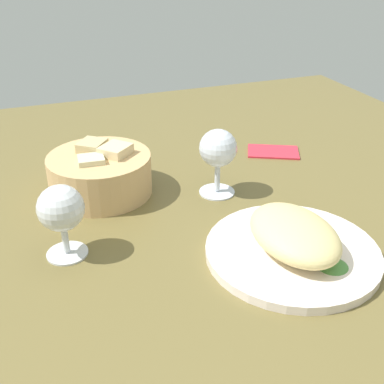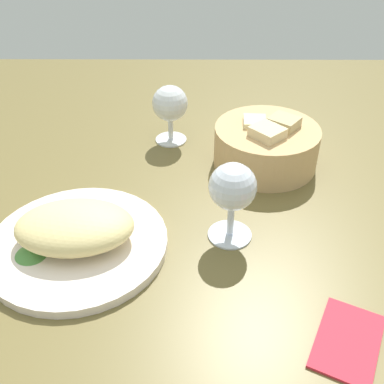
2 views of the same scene
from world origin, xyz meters
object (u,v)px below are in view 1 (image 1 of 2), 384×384
object	(u,v)px
bread_basket	(100,173)
wine_glass_near	(218,152)
folded_napkin	(273,151)
wine_glass_far	(61,211)
plate	(292,252)

from	to	relation	value
bread_basket	wine_glass_near	xyz separation A→B (cm)	(-7.63, -20.00, 4.28)
bread_basket	folded_napkin	size ratio (longest dim) A/B	1.70
wine_glass_near	wine_glass_far	size ratio (longest dim) A/B	1.08
bread_basket	wine_glass_far	size ratio (longest dim) A/B	1.63
plate	bread_basket	world-z (taller)	bread_basket
bread_basket	folded_napkin	world-z (taller)	bread_basket
bread_basket	folded_napkin	xyz separation A→B (cm)	(5.07, -38.81, -3.61)
bread_basket	wine_glass_far	bearing A→B (deg)	153.62
wine_glass_far	folded_napkin	world-z (taller)	wine_glass_far
plate	wine_glass_far	xyz separation A→B (cm)	(12.17, 31.55, 6.78)
plate	wine_glass_near	distance (cm)	23.63
wine_glass_near	wine_glass_far	xyz separation A→B (cm)	(-10.04, 28.76, -0.81)
bread_basket	wine_glass_near	bearing A→B (deg)	-110.87
wine_glass_near	plate	bearing A→B (deg)	-172.85
plate	bread_basket	distance (cm)	37.68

